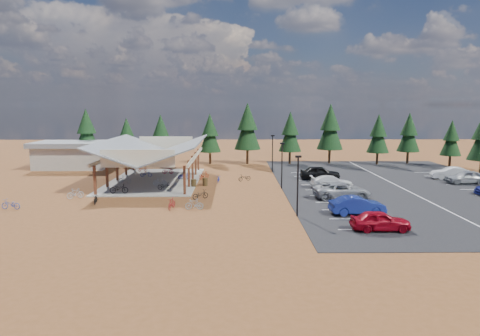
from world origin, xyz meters
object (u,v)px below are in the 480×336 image
bike_14 (219,179)px  car_3 (332,182)px  bike_12 (200,194)px  car_8 (466,177)px  bike_10 (11,204)px  bike_0 (119,189)px  bike_4 (164,186)px  trash_bin_0 (194,183)px  bike_2 (146,174)px  bike_16 (245,178)px  car_4 (320,173)px  trash_bin_1 (205,182)px  bike_11 (172,203)px  lamp_post_2 (272,151)px  bike_9 (75,193)px  lamp_post_0 (298,181)px  car_9 (451,173)px  bike_7 (168,170)px  bike_3 (142,168)px  bike_8 (96,199)px  lamp_post_1 (282,162)px  bike_13 (194,204)px  car_1 (357,205)px  bike_1 (125,179)px  bike_15 (204,175)px  bike_6 (184,176)px  car_2 (342,191)px  bike_5 (160,181)px  car_0 (380,221)px  outbuilding (73,154)px

bike_14 → car_3: (12.77, -4.04, 0.31)m
bike_12 → car_8: car_8 is taller
bike_10 → bike_0: bearing=137.1°
bike_4 → trash_bin_0: bearing=-36.2°
bike_2 → bike_16: bearing=-94.1°
bike_0 → car_4: size_ratio=0.39×
trash_bin_1 → bike_11: (-2.22, -11.12, 0.06)m
lamp_post_2 → bike_9: (-21.14, -16.81, -2.47)m
lamp_post_0 → lamp_post_2: 24.00m
bike_9 → car_9: (42.89, 10.27, 0.31)m
lamp_post_2 → car_4: lamp_post_2 is taller
bike_7 → bike_9: bike_9 is taller
trash_bin_1 → car_3: bearing=-7.1°
car_9 → bike_3: bearing=-88.5°
bike_8 → bike_9: (-2.77, 2.26, 0.06)m
bike_7 → bike_10: 22.14m
lamp_post_1 → trash_bin_1: (-8.66, 1.83, -2.53)m
lamp_post_1 → bike_13: bearing=-132.7°
car_3 → bike_4: bearing=95.2°
bike_12 → car_1: (13.82, -6.26, 0.35)m
bike_2 → bike_12: 15.00m
bike_1 → bike_15: bearing=-62.8°
trash_bin_0 → car_9: (31.63, 4.54, 0.36)m
bike_8 → bike_14: bike_8 is taller
bike_6 → car_2: (16.94, -11.05, 0.32)m
bike_4 → bike_7: bike_7 is taller
trash_bin_0 → bike_5: 3.99m
car_1 → car_3: (0.42, 11.55, -0.08)m
bike_10 → bike_12: bike_10 is taller
trash_bin_0 → bike_15: (0.77, 5.57, 0.02)m
lamp_post_1 → bike_0: 17.72m
lamp_post_0 → bike_8: bearing=165.0°
bike_16 → lamp_post_2: bearing=122.9°
bike_5 → car_3: bearing=-103.3°
lamp_post_2 → bike_12: lamp_post_2 is taller
bike_4 → bike_8: bike_4 is taller
bike_5 → bike_16: (9.80, 3.30, -0.13)m
bike_2 → bike_4: bike_4 is taller
bike_6 → car_9: size_ratio=0.33×
bike_3 → bike_12: bearing=-131.5°
car_9 → bike_12: bearing=-60.0°
lamp_post_1 → bike_4: 13.15m
bike_10 → bike_7: bearing=157.8°
bike_8 → car_9: bearing=6.8°
bike_6 → bike_9: bearing=134.7°
bike_1 → bike_11: size_ratio=0.93×
bike_2 → car_0: size_ratio=0.36×
lamp_post_1 → bike_6: 13.14m
bike_10 → car_8: bearing=111.9°
outbuilding → car_2: 40.47m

